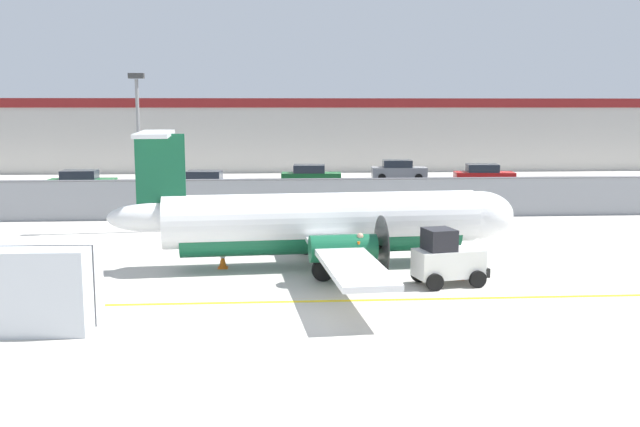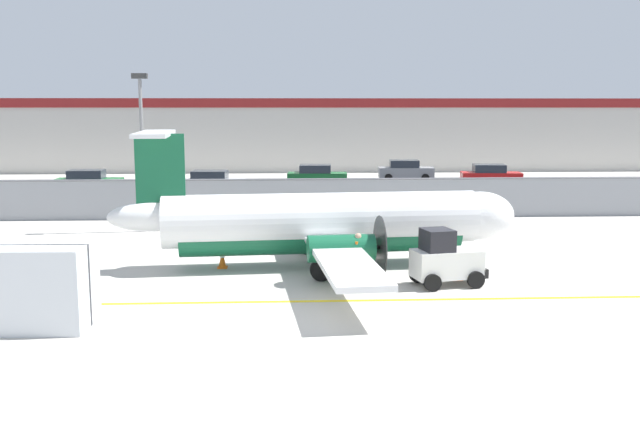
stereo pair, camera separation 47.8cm
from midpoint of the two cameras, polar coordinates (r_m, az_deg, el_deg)
The scene contains 16 objects.
ground_plane at distance 21.56m, azimuth 2.58°, elevation -6.98°, with size 140.00×140.00×0.01m.
perimeter_fence at distance 37.03m, azimuth 0.24°, elevation 1.32°, with size 98.00×0.10×2.10m.
parking_lot_strip at distance 48.56m, azimuth -0.51°, elevation 1.78°, with size 98.00×17.00×0.12m.
background_building at distance 66.75m, azimuth -1.18°, elevation 6.38°, with size 91.00×8.10×6.50m.
commuter_airplane at distance 25.83m, azimuth 1.23°, elevation -0.75°, with size 14.88×16.08×4.92m.
baggage_tug at distance 23.54m, azimuth 10.57°, elevation -3.66°, with size 2.51×1.77×1.88m.
ground_crew_worker at distance 23.37m, azimuth 3.64°, elevation -3.38°, with size 0.43×0.54×1.70m.
cargo_container at distance 20.15m, azimuth -20.60°, elevation -5.42°, with size 2.44×2.05×2.20m.
traffic_cone_near_left at distance 24.51m, azimuth 11.45°, elevation -4.50°, with size 0.36×0.36×0.64m.
traffic_cone_near_right at distance 25.98m, azimuth -7.30°, elevation -3.66°, with size 0.36×0.36×0.64m.
parked_car_0 at distance 48.85m, azimuth -17.77°, elevation 2.40°, with size 4.23×2.06×1.58m.
parked_car_1 at distance 46.42m, azimuth -8.37°, elevation 2.42°, with size 4.33×2.29×1.58m.
parked_car_2 at distance 50.66m, azimuth 0.02°, elevation 3.01°, with size 4.31×2.25×1.58m.
parked_car_3 at distance 55.52m, azimuth 7.10°, elevation 3.43°, with size 4.31×2.24×1.58m.
parked_car_4 at distance 52.44m, azimuth 13.74°, elevation 2.96°, with size 4.36×2.37×1.58m.
apron_light_pole at distance 33.75m, azimuth -13.67°, elevation 5.80°, with size 0.70×0.30×7.27m.
Camera 2 is at (-1.78, -18.69, 5.77)m, focal length 40.00 mm.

